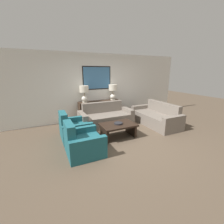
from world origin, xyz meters
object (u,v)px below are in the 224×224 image
object	(u,v)px
couch_by_back_wall	(106,118)
coffee_table	(118,128)
couch_by_side	(156,117)
armchair_near_camera	(83,143)
table_lamp_left	(84,92)
decorative_bowl	(118,123)
console_table	(100,110)
armchair_near_back_wall	(74,129)
table_lamp_right	(113,90)

from	to	relation	value
couch_by_back_wall	coffee_table	bearing A→B (deg)	-94.25
couch_by_side	armchair_near_camera	xyz separation A→B (m)	(-3.06, -0.90, -0.00)
coffee_table	armchair_near_camera	bearing A→B (deg)	-158.15
table_lamp_left	decorative_bowl	size ratio (longest dim) A/B	2.46
couch_by_back_wall	couch_by_side	world-z (taller)	same
console_table	couch_by_back_wall	world-z (taller)	couch_by_back_wall
table_lamp_left	armchair_near_camera	xyz separation A→B (m)	(-0.71, -2.32, -0.92)
armchair_near_back_wall	armchair_near_camera	size ratio (longest dim) A/B	1.00
couch_by_side	armchair_near_back_wall	world-z (taller)	armchair_near_back_wall
couch_by_back_wall	couch_by_side	xyz separation A→B (m)	(1.74, -0.78, 0.00)
table_lamp_right	couch_by_back_wall	bearing A→B (deg)	-133.24
couch_by_back_wall	console_table	bearing A→B (deg)	90.00
table_lamp_right	couch_by_side	distance (m)	2.04
couch_by_side	decorative_bowl	xyz separation A→B (m)	(-1.82, -0.40, 0.16)
table_lamp_left	table_lamp_right	xyz separation A→B (m)	(1.21, 0.00, 0.00)
table_lamp_right	couch_by_side	world-z (taller)	table_lamp_right
coffee_table	armchair_near_back_wall	distance (m)	1.32
console_table	coffee_table	size ratio (longest dim) A/B	1.60
table_lamp_right	armchair_near_camera	distance (m)	3.15
decorative_bowl	armchair_near_camera	size ratio (longest dim) A/B	0.29
table_lamp_left	decorative_bowl	xyz separation A→B (m)	(0.53, -1.82, -0.76)
table_lamp_left	couch_by_side	xyz separation A→B (m)	(2.35, -1.42, -0.92)
table_lamp_right	armchair_near_back_wall	world-z (taller)	table_lamp_right
armchair_near_back_wall	armchair_near_camera	distance (m)	0.99
table_lamp_left	coffee_table	xyz separation A→B (m)	(0.52, -1.83, -0.89)
table_lamp_left	armchair_near_camera	bearing A→B (deg)	-107.03
table_lamp_right	coffee_table	distance (m)	2.15
couch_by_side	couch_by_back_wall	bearing A→B (deg)	155.89
armchair_near_camera	table_lamp_right	bearing A→B (deg)	50.33
table_lamp_right	coffee_table	world-z (taller)	table_lamp_right
table_lamp_right	armchair_near_camera	size ratio (longest dim) A/B	0.71
decorative_bowl	coffee_table	bearing A→B (deg)	-157.88
couch_by_back_wall	table_lamp_left	bearing A→B (deg)	133.24
console_table	couch_by_back_wall	bearing A→B (deg)	-90.00
table_lamp_left	armchair_near_camera	size ratio (longest dim) A/B	0.71
table_lamp_right	couch_by_side	xyz separation A→B (m)	(1.13, -1.42, -0.92)
couch_by_back_wall	armchair_near_camera	xyz separation A→B (m)	(-1.32, -1.67, -0.00)
table_lamp_left	armchair_near_back_wall	bearing A→B (deg)	-118.04
couch_by_side	coffee_table	bearing A→B (deg)	-167.57
console_table	table_lamp_right	size ratio (longest dim) A/B	2.65
armchair_near_camera	couch_by_back_wall	bearing A→B (deg)	51.82
console_table	coffee_table	xyz separation A→B (m)	(-0.09, -1.83, -0.10)
armchair_near_back_wall	table_lamp_left	bearing A→B (deg)	61.96
couch_by_side	console_table	bearing A→B (deg)	140.71
console_table	couch_by_side	size ratio (longest dim) A/B	0.86
couch_by_side	coffee_table	distance (m)	1.87
coffee_table	decorative_bowl	distance (m)	0.14
decorative_bowl	armchair_near_camera	world-z (taller)	armchair_near_camera
coffee_table	couch_by_side	bearing A→B (deg)	12.43
coffee_table	decorative_bowl	bearing A→B (deg)	22.12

